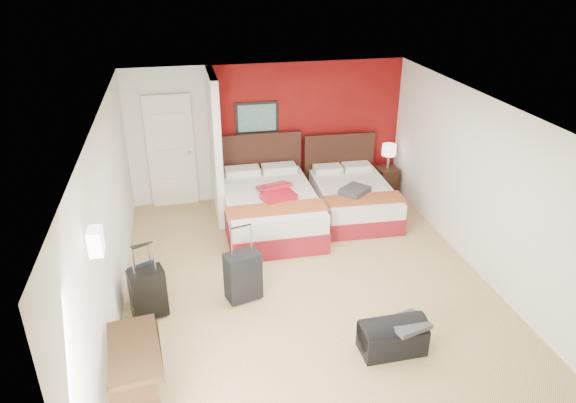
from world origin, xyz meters
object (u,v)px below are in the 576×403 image
object	(u,v)px
nightstand	(386,181)
desk	(139,379)
bed_right	(354,201)
suitcase_charcoal	(243,278)
suitcase_black	(148,295)
duffel_bag	(392,337)
red_suitcase_open	(276,192)
bed_left	(270,210)
table_lamp	(389,156)
suitcase_navy	(145,285)

from	to	relation	value
nightstand	desk	size ratio (longest dim) A/B	0.54
bed_right	suitcase_charcoal	size ratio (longest dim) A/B	2.72
suitcase_black	duffel_bag	bearing A→B (deg)	-39.72
red_suitcase_open	duffel_bag	size ratio (longest dim) A/B	0.97
bed_left	duffel_bag	xyz separation A→B (m)	(0.85, -3.31, -0.13)
duffel_bag	desk	world-z (taller)	desk
bed_left	table_lamp	distance (m)	2.64
nightstand	suitcase_black	distance (m)	5.27
bed_left	bed_right	size ratio (longest dim) A/B	1.19
nightstand	table_lamp	bearing A→B (deg)	0.00
bed_left	suitcase_charcoal	xyz separation A→B (m)	(-0.70, -1.94, 0.01)
suitcase_navy	duffel_bag	xyz separation A→B (m)	(2.83, -1.59, -0.06)
red_suitcase_open	suitcase_black	size ratio (longest dim) A/B	1.11
bed_right	nightstand	distance (m)	1.18
red_suitcase_open	suitcase_navy	bearing A→B (deg)	-159.04
nightstand	duffel_bag	world-z (taller)	nightstand
duffel_bag	suitcase_black	bearing A→B (deg)	154.90
nightstand	table_lamp	distance (m)	0.49
table_lamp	suitcase_navy	distance (m)	5.16
table_lamp	desk	distance (m)	6.32
table_lamp	desk	xyz separation A→B (m)	(-4.41, -4.51, -0.35)
bed_right	duffel_bag	bearing A→B (deg)	-98.73
bed_right	suitcase_navy	size ratio (longest dim) A/B	3.64
desk	duffel_bag	bearing A→B (deg)	-0.62
bed_right	desk	size ratio (longest dim) A/B	1.89
duffel_bag	suitcase_charcoal	bearing A→B (deg)	137.77
suitcase_navy	suitcase_charcoal	bearing A→B (deg)	-34.77
bed_right	desk	bearing A→B (deg)	-130.55
bed_left	duffel_bag	distance (m)	3.42
suitcase_black	suitcase_charcoal	xyz separation A→B (m)	(1.22, 0.12, 0.01)
suitcase_charcoal	desk	bearing A→B (deg)	-143.07
duffel_bag	desk	bearing A→B (deg)	-174.75
suitcase_black	duffel_bag	size ratio (longest dim) A/B	0.87
bed_right	nightstand	world-z (taller)	bed_right
bed_right	suitcase_navy	xyz separation A→B (m)	(-3.51, -1.87, -0.02)
table_lamp	bed_right	bearing A→B (deg)	-140.46
table_lamp	duffel_bag	size ratio (longest dim) A/B	0.63
red_suitcase_open	suitcase_navy	size ratio (longest dim) A/B	1.45
table_lamp	suitcase_navy	xyz separation A→B (m)	(-4.41, -2.62, -0.51)
nightstand	duffel_bag	bearing A→B (deg)	-116.17
bed_left	red_suitcase_open	bearing A→B (deg)	-45.07
bed_left	red_suitcase_open	xyz separation A→B (m)	(0.10, -0.10, 0.37)
nightstand	duffel_bag	xyz separation A→B (m)	(-1.59, -4.21, -0.07)
suitcase_charcoal	desk	xyz separation A→B (m)	(-1.26, -1.67, 0.07)
suitcase_charcoal	desk	distance (m)	2.10
bed_left	duffel_bag	bearing A→B (deg)	-75.64
nightstand	desk	distance (m)	6.31
bed_left	suitcase_navy	size ratio (longest dim) A/B	4.34
suitcase_charcoal	bed_left	bearing A→B (deg)	54.01
bed_right	duffel_bag	world-z (taller)	bed_right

